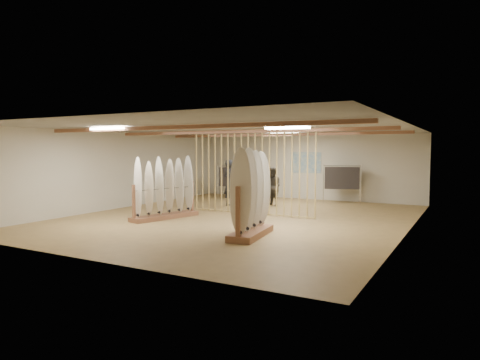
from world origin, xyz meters
The scene contains 16 objects.
floor centered at (0.00, 0.00, 0.00)m, with size 12.00×12.00×0.00m, color #A0814D.
ceiling centered at (0.00, 0.00, 2.80)m, with size 12.00×12.00×0.00m, color gray.
wall_back centered at (0.00, 6.00, 1.40)m, with size 12.00×12.00×0.00m, color beige.
wall_front centered at (0.00, -6.00, 1.40)m, with size 12.00×12.00×0.00m, color beige.
wall_left centered at (-5.00, 0.00, 1.40)m, with size 12.00×12.00×0.00m, color beige.
wall_right centered at (5.00, 0.00, 1.40)m, with size 12.00×12.00×0.00m, color beige.
ceiling_slats centered at (0.00, 0.00, 2.72)m, with size 9.50×6.12×0.10m, color #8E5D40.
light_panels centered at (0.00, 0.00, 2.74)m, with size 1.20×0.35×0.06m, color white.
bamboo_partition centered at (0.00, 0.80, 1.40)m, with size 4.45×0.05×2.78m.
poster centered at (0.00, 5.98, 1.60)m, with size 1.40×0.03×0.90m, color teal.
rack_left centered at (-1.99, -1.27, 0.64)m, with size 1.09×2.39×1.88m.
rack_right centered at (1.65, -2.45, 0.74)m, with size 0.86×1.96×2.20m.
clothing_rack_a centered at (-2.81, 4.59, 0.97)m, with size 1.38×0.53×1.49m.
clothing_rack_b centered at (1.78, 5.33, 1.02)m, with size 1.40×0.77×1.56m.
shopper_a centered at (-1.69, 2.30, 1.01)m, with size 0.74×0.50×2.02m, color #23252B.
shopper_b centered at (-0.28, 3.13, 0.85)m, with size 0.82×0.64×1.70m, color #343028.
Camera 1 is at (6.44, -11.78, 2.14)m, focal length 32.00 mm.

